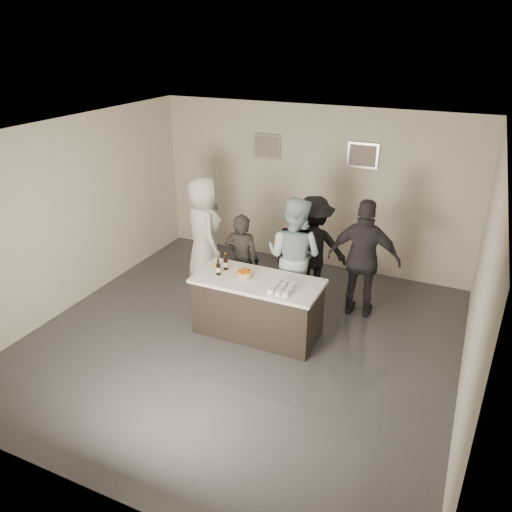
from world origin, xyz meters
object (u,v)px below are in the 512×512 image
person_guest_right (364,259)px  beer_bottle_a (226,262)px  beer_bottle_b (218,267)px  person_main_black (242,260)px  bar_counter (258,307)px  cake (244,275)px  person_guest_back (313,248)px  person_main_blue (294,256)px  person_guest_left (204,231)px

person_guest_right → beer_bottle_a: bearing=27.4°
beer_bottle_b → person_main_black: 0.84m
beer_bottle_a → beer_bottle_b: 0.20m
bar_counter → person_guest_right: person_guest_right is taller
cake → person_guest_right: 1.89m
person_guest_back → person_main_blue: bearing=57.2°
beer_bottle_a → person_guest_left: bearing=132.7°
bar_counter → person_guest_back: bearing=76.5°
beer_bottle_a → person_guest_left: 1.48m
person_guest_back → person_guest_left: bearing=-15.0°
beer_bottle_a → beer_bottle_b: (-0.02, -0.20, 0.00)m
bar_counter → person_guest_left: bearing=142.8°
bar_counter → cake: 0.53m
cake → person_main_blue: (0.45, 0.85, 0.02)m
beer_bottle_b → bar_counter: bearing=8.8°
beer_bottle_b → person_guest_left: (-0.99, 1.29, -0.07)m
bar_counter → person_guest_left: person_guest_left is taller
beer_bottle_a → person_guest_back: (0.92, 1.34, -0.14)m
person_main_black → person_guest_right: (1.85, 0.49, 0.17)m
cake → beer_bottle_a: 0.39m
beer_bottle_b → person_guest_right: 2.25m
cake → person_guest_left: bearing=138.8°
person_main_black → person_guest_back: bearing=-150.3°
person_guest_left → person_guest_right: 2.83m
beer_bottle_a → cake: bearing=-16.7°
person_main_black → person_guest_right: person_guest_right is taller
person_guest_right → person_main_black: bearing=11.2°
bar_counter → beer_bottle_b: beer_bottle_b is taller
person_main_black → person_guest_right: size_ratio=0.82×
person_guest_left → beer_bottle_a: bearing=177.1°
bar_counter → beer_bottle_b: 0.83m
beer_bottle_a → person_guest_right: person_guest_right is taller
person_guest_back → bar_counter: bearing=54.1°
person_guest_left → cake: bearing=-176.8°
beer_bottle_a → bar_counter: bearing=-10.8°
beer_bottle_a → beer_bottle_b: same height
cake → beer_bottle_b: (-0.38, -0.09, 0.09)m
bar_counter → person_guest_right: bearing=43.9°
beer_bottle_a → person_guest_back: bearing=55.5°
bar_counter → beer_bottle_a: size_ratio=7.15×
bar_counter → beer_bottle_b: size_ratio=7.15×
cake → person_guest_right: (1.46, 1.20, 0.02)m
beer_bottle_b → person_guest_right: person_guest_right is taller
beer_bottle_a → person_main_blue: person_main_blue is taller
bar_counter → person_guest_right: size_ratio=0.97×
bar_counter → person_guest_right: 1.81m
person_guest_left → person_main_black: bearing=-161.9°
cake → beer_bottle_b: bearing=-166.5°
beer_bottle_b → person_guest_back: size_ratio=0.15×
cake → beer_bottle_a: size_ratio=0.86×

